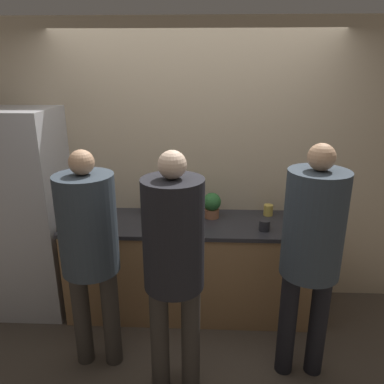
# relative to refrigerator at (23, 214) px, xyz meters

# --- Properties ---
(ground_plane) EXTENTS (14.00, 14.00, 0.00)m
(ground_plane) POSITION_rel_refrigerator_xyz_m (1.54, -0.37, -0.94)
(ground_plane) COLOR #4C4238
(wall_back) EXTENTS (5.20, 0.06, 2.60)m
(wall_back) POSITION_rel_refrigerator_xyz_m (1.54, 0.33, 0.36)
(wall_back) COLOR #C6B293
(wall_back) RESTS_ON ground_plane
(counter) EXTENTS (2.26, 0.68, 0.89)m
(counter) POSITION_rel_refrigerator_xyz_m (1.54, 0.00, -0.49)
(counter) COLOR #9E754C
(counter) RESTS_ON ground_plane
(refrigerator) EXTENTS (0.74, 0.64, 1.87)m
(refrigerator) POSITION_rel_refrigerator_xyz_m (0.00, 0.00, 0.00)
(refrigerator) COLOR #B7B7BC
(refrigerator) RESTS_ON ground_plane
(person_left) EXTENTS (0.41, 0.41, 1.69)m
(person_left) POSITION_rel_refrigerator_xyz_m (0.83, -0.71, 0.11)
(person_left) COLOR #38332D
(person_left) RESTS_ON ground_plane
(person_center) EXTENTS (0.39, 0.39, 1.74)m
(person_center) POSITION_rel_refrigerator_xyz_m (1.45, -0.93, 0.13)
(person_center) COLOR #38332D
(person_center) RESTS_ON ground_plane
(person_right) EXTENTS (0.40, 0.40, 1.75)m
(person_right) POSITION_rel_refrigerator_xyz_m (2.37, -0.75, 0.14)
(person_right) COLOR black
(person_right) RESTS_ON ground_plane
(fruit_bowl) EXTENTS (0.30, 0.30, 0.13)m
(fruit_bowl) POSITION_rel_refrigerator_xyz_m (1.42, -0.06, 0.01)
(fruit_bowl) COLOR #4C3323
(fruit_bowl) RESTS_ON counter
(utensil_crock) EXTENTS (0.09, 0.09, 0.24)m
(utensil_crock) POSITION_rel_refrigerator_xyz_m (1.09, 0.16, 0.03)
(utensil_crock) COLOR #ADA393
(utensil_crock) RESTS_ON counter
(bottle_clear) EXTENTS (0.08, 0.08, 0.24)m
(bottle_clear) POSITION_rel_refrigerator_xyz_m (2.49, 0.20, 0.05)
(bottle_clear) COLOR silver
(bottle_clear) RESTS_ON counter
(bottle_amber) EXTENTS (0.07, 0.07, 0.18)m
(bottle_amber) POSITION_rel_refrigerator_xyz_m (2.40, 0.10, 0.03)
(bottle_amber) COLOR brown
(bottle_amber) RESTS_ON counter
(cup_yellow) EXTENTS (0.09, 0.09, 0.10)m
(cup_yellow) POSITION_rel_refrigerator_xyz_m (2.22, 0.17, 0.01)
(cup_yellow) COLOR gold
(cup_yellow) RESTS_ON counter
(cup_black) EXTENTS (0.09, 0.09, 0.09)m
(cup_black) POSITION_rel_refrigerator_xyz_m (2.14, -0.16, 0.00)
(cup_black) COLOR #28282D
(cup_black) RESTS_ON counter
(potted_plant) EXTENTS (0.16, 0.16, 0.23)m
(potted_plant) POSITION_rel_refrigerator_xyz_m (1.70, 0.10, 0.08)
(potted_plant) COLOR #9E6042
(potted_plant) RESTS_ON counter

